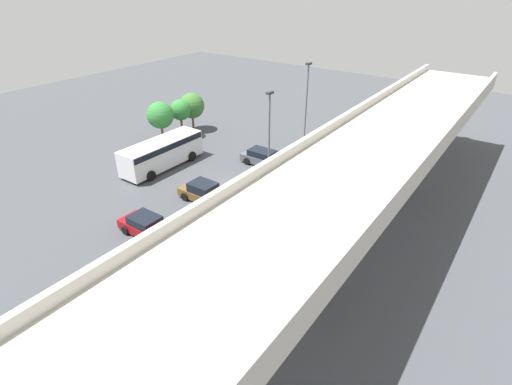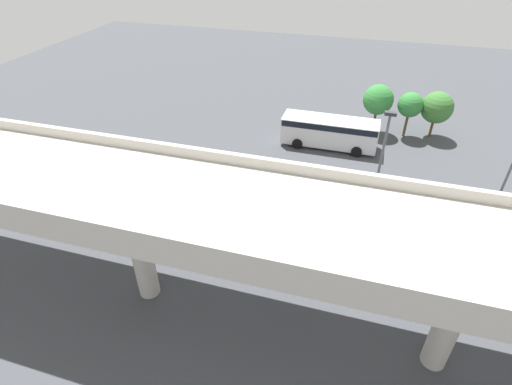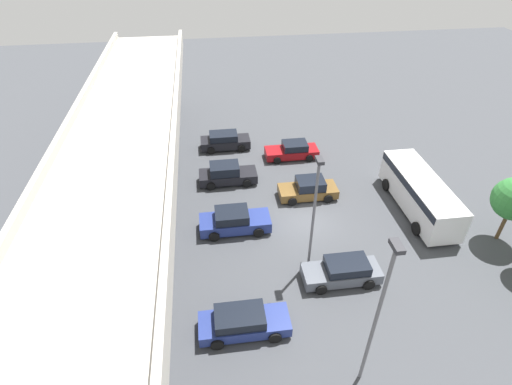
% 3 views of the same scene
% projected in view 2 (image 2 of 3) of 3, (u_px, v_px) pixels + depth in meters
% --- Properties ---
extents(ground_plane, '(94.77, 94.77, 0.00)m').
position_uv_depth(ground_plane, '(316.00, 197.00, 29.50)').
color(ground_plane, '#424449').
extents(highway_overpass, '(45.33, 6.65, 7.68)m').
position_uv_depth(highway_overpass, '(284.00, 228.00, 16.77)').
color(highway_overpass, '#BCB7AD').
rests_on(highway_overpass, ground_plane).
extents(parked_car_0, '(2.00, 4.72, 1.42)m').
position_uv_depth(parked_car_0, '(443.00, 263.00, 22.95)').
color(parked_car_0, navy).
rests_on(parked_car_0, ground_plane).
extents(parked_car_1, '(1.97, 4.56, 1.46)m').
position_uv_depth(parked_car_1, '(396.00, 196.00, 28.40)').
color(parked_car_1, '#515660').
rests_on(parked_car_1, ground_plane).
extents(parked_car_2, '(2.13, 4.77, 1.59)m').
position_uv_depth(parked_car_2, '(307.00, 234.00, 24.99)').
color(parked_car_2, navy).
rests_on(parked_car_2, ground_plane).
extents(parked_car_3, '(2.04, 4.37, 1.55)m').
position_uv_depth(parked_car_3, '(282.00, 178.00, 30.31)').
color(parked_car_3, brown).
rests_on(parked_car_3, ground_plane).
extents(parked_car_4, '(2.02, 4.54, 1.64)m').
position_uv_depth(parked_car_4, '(220.00, 218.00, 26.27)').
color(parked_car_4, black).
rests_on(parked_car_4, ground_plane).
extents(parked_car_5, '(1.99, 4.56, 1.43)m').
position_uv_depth(parked_car_5, '(211.00, 167.00, 31.69)').
color(parked_car_5, maroon).
rests_on(parked_car_5, ground_plane).
extents(parked_car_6, '(1.98, 4.40, 1.51)m').
position_uv_depth(parked_car_6, '(148.00, 202.00, 27.73)').
color(parked_car_6, black).
rests_on(parked_car_6, ground_plane).
extents(shuttle_bus, '(8.32, 2.74, 2.58)m').
position_uv_depth(shuttle_bus, '(330.00, 130.00, 35.11)').
color(shuttle_bus, white).
rests_on(shuttle_bus, ground_plane).
extents(lamp_post_mid_lot, '(0.70, 0.35, 7.58)m').
position_uv_depth(lamp_post_mid_lot, '(381.00, 158.00, 25.34)').
color(lamp_post_mid_lot, slate).
rests_on(lamp_post_mid_lot, ground_plane).
extents(tree_front_left, '(2.84, 2.84, 4.31)m').
position_uv_depth(tree_front_left, '(437.00, 108.00, 35.86)').
color(tree_front_left, brown).
rests_on(tree_front_left, ground_plane).
extents(tree_front_centre, '(2.23, 2.23, 4.21)m').
position_uv_depth(tree_front_centre, '(410.00, 105.00, 35.84)').
color(tree_front_centre, brown).
rests_on(tree_front_centre, ground_plane).
extents(tree_front_right, '(2.74, 2.74, 4.64)m').
position_uv_depth(tree_front_right, '(378.00, 100.00, 36.38)').
color(tree_front_right, brown).
rests_on(tree_front_right, ground_plane).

